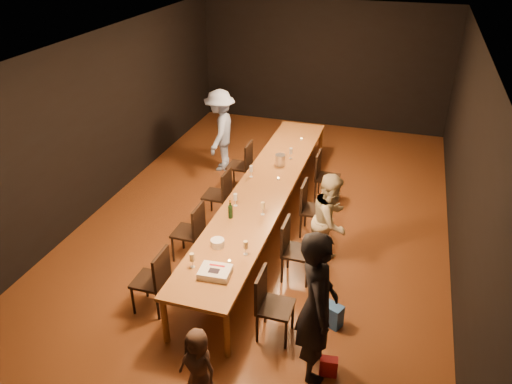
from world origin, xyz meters
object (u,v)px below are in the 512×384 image
(chair_left_1, at_px, (188,231))
(ice_bucket, at_px, (280,160))
(chair_left_0, at_px, (150,280))
(woman_tan, at_px, (331,221))
(chair_right_0, at_px, (276,306))
(chair_left_2, at_px, (217,194))
(chair_right_1, at_px, (298,251))
(child, at_px, (198,366))
(chair_right_3, at_px, (328,177))
(chair_left_3, at_px, (239,165))
(table, at_px, (264,189))
(plate_stack, at_px, (217,243))
(chair_right_2, at_px, (315,209))
(champagne_bottle, at_px, (230,209))
(man_blue, at_px, (220,131))
(birthday_cake, at_px, (215,272))
(woman_birthday, at_px, (317,306))

(chair_left_1, bearing_deg, ice_bucket, -23.26)
(chair_left_0, distance_m, woman_tan, 2.68)
(chair_right_0, height_order, chair_left_2, same)
(chair_right_1, relative_size, ice_bucket, 4.67)
(chair_left_1, distance_m, child, 2.60)
(chair_left_1, bearing_deg, chair_right_3, -35.31)
(chair_left_2, height_order, child, child)
(chair_left_3, bearing_deg, chair_right_3, -90.00)
(chair_right_0, height_order, chair_left_3, same)
(chair_left_0, xyz_separation_m, chair_left_1, (0.00, 1.20, 0.00))
(ice_bucket, bearing_deg, table, -92.44)
(plate_stack, bearing_deg, chair_right_1, 31.78)
(chair_right_3, bearing_deg, chair_right_2, -0.00)
(chair_left_2, bearing_deg, champagne_bottle, -148.76)
(chair_right_2, distance_m, chair_left_1, 2.08)
(chair_left_1, distance_m, chair_left_2, 1.20)
(chair_right_2, distance_m, man_blue, 3.00)
(chair_left_2, bearing_deg, chair_right_0, -144.69)
(chair_right_0, xyz_separation_m, chair_left_2, (-1.70, 2.40, 0.00))
(chair_left_3, distance_m, child, 4.87)
(plate_stack, bearing_deg, birthday_cake, -71.67)
(table, relative_size, chair_left_0, 6.45)
(woman_tan, height_order, child, woman_tan)
(man_blue, height_order, plate_stack, man_blue)
(chair_right_2, bearing_deg, table, -90.00)
(chair_right_3, distance_m, birthday_cake, 3.68)
(chair_left_1, distance_m, champagne_bottle, 0.79)
(chair_right_1, distance_m, chair_right_3, 2.40)
(champagne_bottle, bearing_deg, chair_left_2, 121.24)
(chair_left_2, xyz_separation_m, ice_bucket, (0.89, 0.86, 0.38))
(chair_right_0, distance_m, birthday_cake, 0.85)
(table, distance_m, woman_birthday, 3.12)
(chair_right_3, distance_m, child, 4.76)
(chair_left_3, xyz_separation_m, woman_tan, (2.06, -1.91, 0.28))
(chair_right_2, distance_m, child, 3.57)
(chair_right_0, relative_size, woman_tan, 0.62)
(chair_left_3, height_order, man_blue, man_blue)
(chair_right_3, xyz_separation_m, plate_stack, (-0.97, -3.00, 0.34))
(chair_left_0, bearing_deg, man_blue, 8.33)
(table, bearing_deg, chair_right_1, -54.69)
(chair_right_2, relative_size, chair_left_3, 1.00)
(child, bearing_deg, table, 112.44)
(woman_birthday, bearing_deg, chair_right_2, -6.09)
(child, height_order, plate_stack, child)
(table, relative_size, plate_stack, 32.26)
(chair_right_0, relative_size, chair_left_1, 1.00)
(table, bearing_deg, child, -84.95)
(chair_right_0, height_order, chair_right_2, same)
(man_blue, relative_size, child, 1.79)
(chair_right_1, relative_size, child, 0.99)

